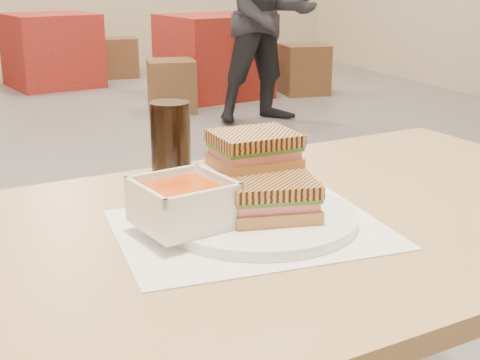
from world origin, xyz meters
name	(u,v)px	position (x,y,z in m)	size (l,w,h in m)	color
main_table	(288,286)	(0.09, -1.99, 0.64)	(1.27, 0.84, 0.75)	#AA7C50
tray_liner	(251,229)	(0.02, -2.02, 0.75)	(0.39, 0.31, 0.00)	white
plate	(259,218)	(0.04, -2.00, 0.76)	(0.29, 0.29, 0.02)	white
soup_bowl	(183,205)	(-0.08, -2.00, 0.80)	(0.14, 0.14, 0.06)	white
panini_lower	(272,197)	(0.05, -2.02, 0.79)	(0.14, 0.12, 0.06)	#BE824A
panini_upper	(254,150)	(0.06, -1.94, 0.84)	(0.12, 0.11, 0.05)	#BE824A
cola_glass	(171,144)	(-0.02, -1.78, 0.82)	(0.07, 0.07, 0.14)	black
bg_table_1	(213,56)	(1.79, 2.88, 0.36)	(0.95, 0.95, 0.72)	maroon
bg_table_2	(52,50)	(0.53, 4.01, 0.35)	(0.93, 0.93, 0.70)	maroon
bg_chair_1l	(172,86)	(1.23, 2.37, 0.21)	(0.43, 0.43, 0.42)	brown
bg_chair_1r	(304,69)	(2.60, 2.68, 0.22)	(0.45, 0.45, 0.45)	brown
bg_chair_2r	(119,58)	(1.26, 4.34, 0.21)	(0.40, 0.40, 0.41)	brown
patron_b	(269,15)	(1.80, 1.74, 0.78)	(0.79, 0.63, 1.57)	black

